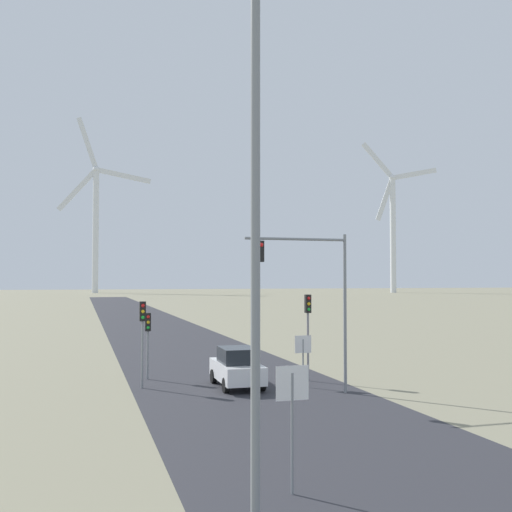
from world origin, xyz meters
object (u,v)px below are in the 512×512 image
object	(u,v)px
traffic_light_post_near_right	(308,318)
traffic_light_mast_overhead	(313,281)
streetlamp	(255,185)
stop_sign_near	(292,404)
stop_sign_far	(303,351)
wind_turbine_left	(96,216)
wind_turbine_center	(393,222)
traffic_light_post_near_left	(143,325)
car_approaching	(237,367)
traffic_light_post_mid_left	(148,331)

from	to	relation	value
traffic_light_post_near_right	traffic_light_mast_overhead	size ratio (longest dim) A/B	0.61
streetlamp	traffic_light_mast_overhead	xyz separation A→B (m)	(6.57, 13.57, -1.81)
stop_sign_near	stop_sign_far	world-z (taller)	stop_sign_near
wind_turbine_left	wind_turbine_center	world-z (taller)	wind_turbine_left
wind_turbine_left	traffic_light_post_near_left	bearing A→B (deg)	-90.61
streetlamp	traffic_light_post_near_left	xyz separation A→B (m)	(-0.38, 17.22, -3.82)
car_approaching	traffic_light_post_near_left	bearing A→B (deg)	167.72
traffic_light_post_near_right	wind_turbine_center	size ratio (longest dim) A/B	0.07
traffic_light_post_near_left	wind_turbine_center	distance (m)	206.58
traffic_light_post_mid_left	stop_sign_near	bearing A→B (deg)	-84.85
traffic_light_post_near_left	traffic_light_post_mid_left	xyz separation A→B (m)	(0.49, 2.36, -0.48)
streetlamp	stop_sign_far	world-z (taller)	streetlamp
traffic_light_post_near_right	wind_turbine_left	xyz separation A→B (m)	(-5.88, 199.24, 25.13)
stop_sign_near	wind_turbine_center	bearing A→B (deg)	60.16
stop_sign_near	car_approaching	world-z (taller)	stop_sign_near
traffic_light_mast_overhead	traffic_light_post_mid_left	bearing A→B (deg)	137.02
traffic_light_post_mid_left	wind_turbine_center	distance (m)	204.40
stop_sign_far	wind_turbine_left	world-z (taller)	wind_turbine_left
traffic_light_post_near_right	car_approaching	distance (m)	4.38
stop_sign_near	car_approaching	distance (m)	13.93
stop_sign_far	wind_turbine_center	world-z (taller)	wind_turbine_center
traffic_light_post_near_left	traffic_light_post_mid_left	bearing A→B (deg)	78.18
traffic_light_post_near_right	wind_turbine_center	xyz separation A→B (m)	(101.85, 173.65, 23.51)
stop_sign_far	traffic_light_post_mid_left	xyz separation A→B (m)	(-6.68, 4.12, 0.77)
wind_turbine_center	traffic_light_post_mid_left	bearing A→B (deg)	-122.60
stop_sign_far	traffic_light_post_mid_left	distance (m)	7.88
stop_sign_far	car_approaching	world-z (taller)	stop_sign_far
traffic_light_post_near_right	traffic_light_mast_overhead	distance (m)	3.95
stop_sign_near	stop_sign_far	size ratio (longest dim) A/B	1.25
traffic_light_post_near_left	traffic_light_post_near_right	size ratio (longest dim) A/B	0.94
traffic_light_post_near_left	stop_sign_far	bearing A→B (deg)	-13.78
streetlamp	stop_sign_near	bearing A→B (deg)	57.57
traffic_light_post_near_right	car_approaching	world-z (taller)	traffic_light_post_near_right
car_approaching	streetlamp	bearing A→B (deg)	-103.34
stop_sign_far	stop_sign_near	bearing A→B (deg)	-111.82
car_approaching	wind_turbine_left	distance (m)	201.73
wind_turbine_center	stop_sign_far	bearing A→B (deg)	-120.38
traffic_light_post_near_left	traffic_light_post_mid_left	world-z (taller)	traffic_light_post_near_left
stop_sign_near	traffic_light_post_mid_left	xyz separation A→B (m)	(-1.53, 16.99, 0.35)
stop_sign_far	traffic_light_post_near_right	world-z (taller)	traffic_light_post_near_right
traffic_light_post_near_left	wind_turbine_left	distance (m)	200.55
traffic_light_mast_overhead	wind_turbine_center	xyz separation A→B (m)	(102.89, 177.00, 21.70)
traffic_light_post_mid_left	traffic_light_post_near_right	bearing A→B (deg)	-19.56
stop_sign_near	traffic_light_mast_overhead	size ratio (longest dim) A/B	0.43
traffic_light_post_near_right	wind_turbine_left	world-z (taller)	wind_turbine_left
stop_sign_far	wind_turbine_center	bearing A→B (deg)	59.62
streetlamp	stop_sign_near	xyz separation A→B (m)	(1.65, 2.59, -4.65)
stop_sign_far	wind_turbine_center	size ratio (longest dim) A/B	0.04
traffic_light_post_mid_left	wind_turbine_left	world-z (taller)	wind_turbine_left
streetlamp	car_approaching	distance (m)	17.73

